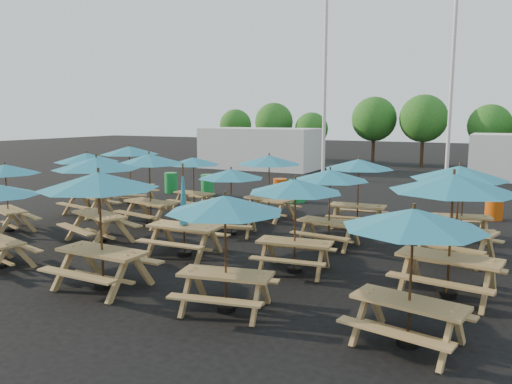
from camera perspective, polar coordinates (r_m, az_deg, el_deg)
The scene contains 34 objects.
ground at distance 15.71m, azimuth -2.49°, elevation -4.71°, with size 120.00×120.00×0.00m, color black.
picnic_unit_1 at distance 17.48m, azimuth -26.74°, elevation 2.02°, with size 2.74×2.74×2.16m.
picnic_unit_2 at distance 19.21m, azimuth -18.77°, elevation 3.44°, with size 2.70×2.70×2.33m.
picnic_unit_3 at distance 21.30m, azimuth -14.26°, elevation 4.33°, with size 2.99×2.99×2.43m.
picnic_unit_5 at distance 14.98m, azimuth -17.76°, elevation 2.71°, with size 3.14×3.14×2.50m.
picnic_unit_6 at distance 16.92m, azimuth -12.11°, elevation 3.32°, with size 2.80×2.80×2.42m.
picnic_unit_7 at distance 19.38m, azimuth -7.16°, elevation 3.24°, with size 2.34×2.34×2.08m.
picnic_unit_8 at distance 10.82m, azimuth -17.52°, elevation 0.64°, with size 2.53×2.53×2.51m.
picnic_unit_9 at distance 13.13m, azimuth -8.25°, elevation -2.99°, with size 1.97×1.74×2.43m.
picnic_unit_10 at distance 15.24m, azimuth -2.87°, elevation 1.74°, with size 2.45×2.45×2.06m.
picnic_unit_11 at distance 17.49m, azimuth 1.51°, elevation 3.34°, with size 2.75×2.75×2.30m.
picnic_unit_12 at distance 9.14m, azimuth -3.54°, elevation -1.99°, with size 2.59×2.59×2.22m.
picnic_unit_13 at distance 11.51m, azimuth 4.52°, elevation 0.20°, with size 2.46×2.46×2.22m.
picnic_unit_14 at distance 13.96m, azimuth 8.46°, elevation 1.51°, with size 2.35×2.35×2.19m.
picnic_unit_15 at distance 16.46m, azimuth 11.67°, elevation 2.78°, with size 2.43×2.43×2.28m.
picnic_unit_16 at distance 8.08m, azimuth 17.53°, elevation -3.63°, with size 2.60×2.60×2.25m.
picnic_unit_17 at distance 10.56m, azimuth 21.61°, elevation 0.34°, with size 2.82×2.82×2.53m.
picnic_unit_18 at distance 13.46m, azimuth 22.22°, elevation 1.59°, with size 2.95×2.95×2.43m.
picnic_unit_19 at distance 15.87m, azimuth 22.69°, elevation 1.52°, with size 2.55×2.55×2.11m.
waste_bin_0 at distance 24.15m, azimuth -9.70°, elevation 1.05°, with size 0.60×0.60×0.97m, color green.
waste_bin_1 at distance 23.15m, azimuth -5.56°, elevation 0.81°, with size 0.60×0.60×0.97m, color green.
waste_bin_2 at distance 21.53m, azimuth 2.77°, elevation 0.25°, with size 0.60×0.60×0.97m, color #CB4E0B.
waste_bin_3 at distance 21.34m, azimuth 4.90°, elevation 0.15°, with size 0.60×0.60×0.97m, color green.
waste_bin_4 at distance 21.24m, azimuth 4.55°, elevation 0.12°, with size 0.60×0.60×0.97m, color green.
waste_bin_5 at distance 19.50m, azimuth 25.58°, elevation -1.48°, with size 0.60×0.60×0.97m, color #CB4E0B.
mast_0 at distance 29.02m, azimuth 7.89°, elevation 13.27°, with size 0.20×0.20×12.00m, color silver.
mast_1 at distance 29.56m, azimuth 21.52°, elevation 12.68°, with size 0.20×0.20×12.00m, color silver.
event_tent_0 at distance 35.02m, azimuth 0.56°, elevation 5.02°, with size 8.00×4.00×2.80m, color silver.
tree_0 at distance 44.20m, azimuth -2.35°, elevation 7.62°, with size 2.80×2.80×4.24m.
tree_1 at distance 41.03m, azimuth 2.05°, elevation 7.99°, with size 3.11×3.11×4.72m.
tree_2 at distance 39.51m, azimuth 6.35°, elevation 7.16°, with size 2.59×2.59×3.93m.
tree_3 at distance 39.14m, azimuth 13.35°, elevation 8.11°, with size 3.36×3.36×5.09m.
tree_4 at distance 37.99m, azimuth 18.60°, elevation 7.96°, with size 3.41×3.41×5.17m.
tree_5 at distance 38.01m, azimuth 25.16°, elevation 6.86°, with size 2.94×2.94×4.45m.
Camera 1 is at (7.52, -13.31, 3.63)m, focal length 35.00 mm.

